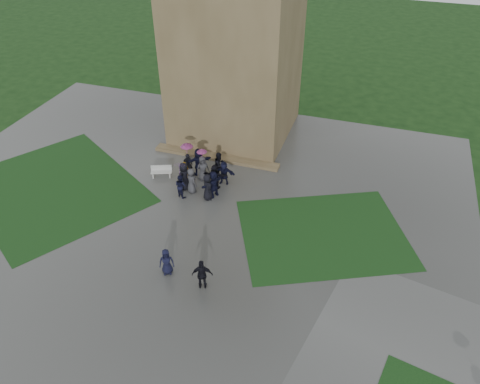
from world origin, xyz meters
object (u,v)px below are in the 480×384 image
(pedestrian_mid, at_px, (166,262))
(pedestrian_near, at_px, (202,274))
(tower, at_px, (235,9))
(bench, at_px, (161,171))

(pedestrian_mid, relative_size, pedestrian_near, 0.88)
(tower, xyz_separation_m, pedestrian_near, (3.57, -15.80, -8.11))
(bench, height_order, pedestrian_mid, pedestrian_mid)
(pedestrian_near, bearing_deg, pedestrian_mid, -27.28)
(bench, distance_m, pedestrian_near, 10.26)
(tower, distance_m, bench, 11.77)
(pedestrian_mid, distance_m, pedestrian_near, 2.10)
(tower, bearing_deg, bench, -108.93)
(bench, relative_size, pedestrian_mid, 0.93)
(pedestrian_near, bearing_deg, bench, -70.50)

